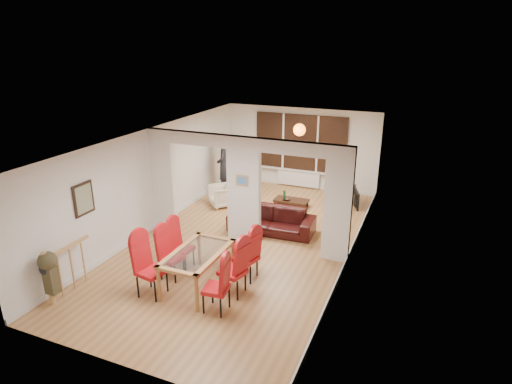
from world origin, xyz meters
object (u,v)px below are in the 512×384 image
Objects in this scene: dining_table at (198,269)px; dining_chair_rb at (233,268)px; television at (353,197)px; sofa at (272,220)px; bowl at (287,199)px; dining_chair_lb at (172,255)px; armchair at (222,196)px; bottle at (284,195)px; dining_chair_lc at (182,246)px; coffee_table at (291,203)px; dining_chair_rc at (246,255)px; dining_chair_la at (151,267)px; dining_chair_ra at (216,285)px; person at (224,166)px.

dining_table is 1.45× the size of dining_chair_rb.
sofa is at bearing 130.70° from television.
dining_table is at bearing -93.24° from bowl.
dining_chair_lb is at bearing -168.25° from dining_chair_rb.
dining_table is at bearing -23.60° from armchair.
bottle is (0.18, 4.69, -0.01)m from dining_table.
dining_chair_lb is at bearing -100.27° from bottle.
dining_chair_lc reaches higher than dining_table.
sofa is 2.26m from armchair.
armchair is (-0.87, 3.98, -0.20)m from dining_chair_lb.
dining_table is 2.98m from sofa.
coffee_table is 0.21m from bowl.
dining_chair_rc is at bearing -84.78° from coffee_table.
dining_chair_la is 1.21× the size of coffee_table.
bowl is (-0.18, 1.71, -0.06)m from sofa.
dining_chair_rc is 4.10m from bottle.
television is (1.31, 6.11, -0.27)m from dining_chair_ra.
dining_chair_ra is 5.27m from bowl.
sofa is 3.13m from person.
sofa is at bearing 110.17° from dining_chair_rb.
television is at bearing 55.05° from sofa.
dining_chair_rc is 4.17m from coffee_table.
dining_chair_lc reaches higher than bowl.
television is (2.68, 6.12, -0.33)m from dining_chair_la.
television reaches higher than bowl.
coffee_table is (0.37, 4.76, -0.26)m from dining_table.
sofa is at bearing 16.15° from armchair.
dining_table is 0.92m from dining_chair_la.
bottle is (-1.84, -0.84, 0.11)m from television.
dining_chair_la is 5.36m from bottle.
sofa is 1.83m from coffee_table.
dining_chair_rb is 1.61× the size of armchair.
sofa reaches higher than coffee_table.
television is at bearing 75.58° from dining_chair_lb.
dining_table is 5.88m from television.
television is 3.14× the size of bottle.
coffee_table is (1.03, 4.68, -0.40)m from dining_chair_lb.
dining_chair_lb is 3.07m from sofa.
dining_chair_lb is 0.96× the size of dining_chair_rc.
dining_chair_lc is 4.26m from bowl.
dining_chair_rc is (0.01, 0.61, -0.02)m from dining_chair_rb.
dining_chair_lb reaches higher than armchair.
dining_chair_lc is 0.97× the size of dining_chair_rc.
coffee_table is (2.25, -0.19, -0.83)m from person.
dining_chair_rb is 4.64m from armchair.
dining_chair_lc is at bearing 134.01° from television.
television is (3.55, 1.46, -0.06)m from armchair.
dining_chair_rb reaches higher than dining_chair_ra.
dining_chair_ra is 0.96× the size of dining_chair_rb.
dining_chair_rc reaches higher than bottle.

